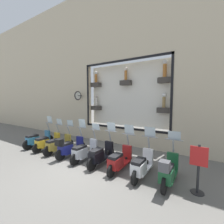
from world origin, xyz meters
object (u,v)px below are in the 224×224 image
object	(u,v)px
scooter_silver_4	(84,151)
scooter_white_1	(142,165)
scooter_black_3	(101,155)
scooter_green_0	(168,171)
scooter_red_2	(119,160)
scooter_olive_6	(58,145)
scooter_yellow_7	(47,142)
scooter_teal_8	(37,139)
shop_sign_post	(198,168)
scooter_navy_5	(69,147)

from	to	relation	value
scooter_silver_4	scooter_white_1	bearing A→B (deg)	-89.95
scooter_black_3	scooter_silver_4	size ratio (longest dim) A/B	1.00
scooter_green_0	scooter_black_3	size ratio (longest dim) A/B	1.00
scooter_silver_4	scooter_red_2	bearing A→B (deg)	-89.99
scooter_olive_6	scooter_red_2	bearing A→B (deg)	-90.06
scooter_white_1	scooter_yellow_7	bearing A→B (deg)	90.01
scooter_red_2	scooter_teal_8	bearing A→B (deg)	89.90
scooter_silver_4	scooter_olive_6	xyz separation A→B (m)	(0.00, 1.76, 0.01)
scooter_yellow_7	shop_sign_post	distance (m)	6.95
scooter_white_1	shop_sign_post	bearing A→B (deg)	-90.37
scooter_navy_5	scooter_silver_4	bearing A→B (deg)	-86.32
scooter_olive_6	scooter_teal_8	xyz separation A→B (m)	(0.01, 1.76, 0.01)
scooter_red_2	scooter_black_3	world-z (taller)	scooter_black_3
scooter_silver_4	shop_sign_post	size ratio (longest dim) A/B	1.28
scooter_green_0	scooter_olive_6	xyz separation A→B (m)	(0.06, 5.27, -0.04)
scooter_green_0	scooter_navy_5	distance (m)	4.39
scooter_silver_4	scooter_teal_8	distance (m)	3.51
scooter_silver_4	scooter_yellow_7	size ratio (longest dim) A/B	1.00
scooter_silver_4	scooter_olive_6	distance (m)	1.76
scooter_green_0	scooter_olive_6	bearing A→B (deg)	89.31
scooter_navy_5	scooter_yellow_7	xyz separation A→B (m)	(0.06, 1.76, -0.05)
scooter_red_2	scooter_yellow_7	xyz separation A→B (m)	(0.00, 4.39, 0.01)
scooter_green_0	scooter_red_2	xyz separation A→B (m)	(0.06, 1.76, -0.05)
shop_sign_post	scooter_white_1	bearing A→B (deg)	89.63
scooter_white_1	scooter_silver_4	bearing A→B (deg)	90.05
scooter_olive_6	shop_sign_post	xyz separation A→B (m)	(-0.01, -6.07, 0.31)
scooter_white_1	scooter_silver_4	xyz separation A→B (m)	(-0.00, 2.64, -0.00)
scooter_red_2	scooter_silver_4	distance (m)	1.76
scooter_navy_5	shop_sign_post	bearing A→B (deg)	-89.47
shop_sign_post	scooter_yellow_7	bearing A→B (deg)	89.92
scooter_red_2	scooter_silver_4	bearing A→B (deg)	90.01
scooter_red_2	scooter_navy_5	size ratio (longest dim) A/B	0.99
scooter_red_2	scooter_teal_8	xyz separation A→B (m)	(0.01, 5.27, 0.03)
scooter_red_2	scooter_teal_8	distance (m)	5.27
scooter_navy_5	scooter_olive_6	xyz separation A→B (m)	(0.06, 0.88, -0.04)
scooter_navy_5	scooter_olive_6	size ratio (longest dim) A/B	1.00
scooter_red_2	shop_sign_post	xyz separation A→B (m)	(-0.01, -2.55, 0.33)
scooter_green_0	scooter_red_2	bearing A→B (deg)	88.03
scooter_navy_5	scooter_teal_8	xyz separation A→B (m)	(0.07, 2.64, -0.03)
scooter_green_0	scooter_yellow_7	distance (m)	6.15
scooter_green_0	scooter_black_3	distance (m)	2.64
scooter_navy_5	shop_sign_post	size ratio (longest dim) A/B	1.28
scooter_teal_8	shop_sign_post	size ratio (longest dim) A/B	1.29
scooter_olive_6	scooter_white_1	bearing A→B (deg)	-90.02
scooter_white_1	scooter_teal_8	xyz separation A→B (m)	(0.01, 6.15, 0.02)
scooter_green_0	scooter_yellow_7	world-z (taller)	scooter_yellow_7
scooter_navy_5	scooter_yellow_7	size ratio (longest dim) A/B	1.00
scooter_red_2	scooter_white_1	bearing A→B (deg)	-89.87
scooter_olive_6	scooter_navy_5	bearing A→B (deg)	-93.93
scooter_teal_8	scooter_white_1	bearing A→B (deg)	-90.06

